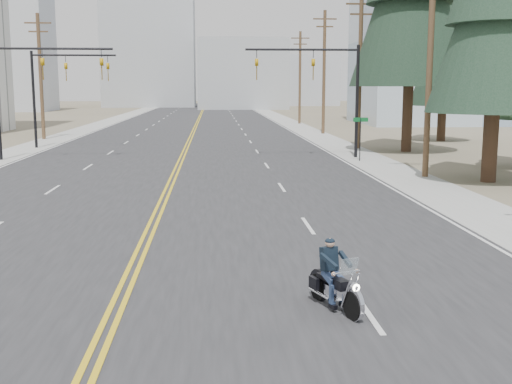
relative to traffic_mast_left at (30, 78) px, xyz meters
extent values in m
cube|color=#303033|center=(8.98, 38.00, -4.93)|extent=(20.00, 200.00, 0.01)
cube|color=#A5A5A0|center=(-2.52, 38.00, -4.93)|extent=(3.00, 200.00, 0.01)
cube|color=#A5A5A0|center=(20.48, 38.00, -4.93)|extent=(3.00, 200.00, 0.01)
cylinder|color=black|center=(1.48, 0.00, 1.76)|extent=(7.00, 0.14, 0.14)
imported|color=#BF8C0C|center=(0.78, 0.00, 1.11)|extent=(0.21, 0.26, 1.30)
imported|color=#BF8C0C|center=(4.28, 0.00, 1.11)|extent=(0.21, 0.26, 1.30)
cylinder|color=black|center=(19.98, 0.00, -1.44)|extent=(0.20, 0.20, 7.00)
cylinder|color=black|center=(16.48, 0.00, 1.76)|extent=(7.00, 0.14, 0.14)
imported|color=#BF8C0C|center=(17.18, 0.00, 1.11)|extent=(0.21, 0.26, 1.30)
imported|color=#BF8C0C|center=(13.68, 0.00, 1.11)|extent=(0.21, 0.26, 1.30)
cylinder|color=black|center=(-2.02, 8.00, -1.44)|extent=(0.20, 0.20, 7.00)
cylinder|color=black|center=(0.98, 8.00, 1.76)|extent=(6.00, 0.14, 0.14)
imported|color=#BF8C0C|center=(0.38, 8.00, 1.11)|extent=(0.21, 0.26, 1.30)
imported|color=#BF8C0C|center=(3.38, 8.00, 1.11)|extent=(0.21, 0.26, 1.30)
cylinder|color=black|center=(19.78, -2.00, -3.64)|extent=(0.06, 0.06, 2.60)
cube|color=#0C5926|center=(19.78, -2.00, -2.44)|extent=(0.90, 0.03, 0.25)
cylinder|color=brown|center=(21.48, -9.00, 0.81)|extent=(0.30, 0.30, 11.50)
cylinder|color=brown|center=(21.48, 6.00, 0.56)|extent=(0.30, 0.30, 11.00)
cube|color=brown|center=(21.48, 6.00, 5.26)|extent=(2.20, 0.12, 0.12)
cube|color=brown|center=(21.48, 6.00, 4.56)|extent=(1.60, 0.12, 0.12)
cylinder|color=brown|center=(21.48, 21.00, 0.81)|extent=(0.30, 0.30, 11.50)
cube|color=brown|center=(21.48, 21.00, 5.76)|extent=(2.20, 0.12, 0.12)
cube|color=brown|center=(21.48, 21.00, 5.06)|extent=(1.60, 0.12, 0.12)
cylinder|color=brown|center=(21.48, 38.00, 0.56)|extent=(0.30, 0.30, 11.00)
cube|color=brown|center=(21.48, 38.00, 5.26)|extent=(2.20, 0.12, 0.12)
cube|color=brown|center=(21.48, 38.00, 4.56)|extent=(1.60, 0.12, 0.12)
cylinder|color=brown|center=(-3.52, 16.00, 0.31)|extent=(0.30, 0.30, 10.50)
cube|color=brown|center=(-3.52, 16.00, 4.76)|extent=(2.20, 0.12, 0.12)
cube|color=brown|center=(-3.52, 16.00, 4.06)|extent=(1.60, 0.12, 0.12)
cube|color=#9EB5CC|center=(40.98, 38.00, 5.06)|extent=(24.00, 16.00, 20.00)
cube|color=#B7BCC6|center=(-26.02, 83.00, 6.06)|extent=(14.00, 12.00, 22.00)
cube|color=#ADB2B7|center=(16.98, 93.00, 2.06)|extent=(18.00, 14.00, 14.00)
cube|color=#B7BCC6|center=(48.98, 78.00, 4.06)|extent=(16.00, 12.00, 18.00)
cube|color=#ADB2B7|center=(-3.02, 108.00, 8.06)|extent=(20.00, 15.00, 26.00)
cube|color=#B7BCC6|center=(33.98, 118.00, 1.06)|extent=(14.00, 14.00, 12.00)
cylinder|color=#382619|center=(23.92, -10.81, -3.31)|extent=(0.63, 0.63, 3.26)
cone|color=#18301F|center=(23.92, -10.81, 3.21)|extent=(6.16, 6.16, 9.78)
cylinder|color=#382619|center=(24.31, 3.56, -2.70)|extent=(0.78, 0.78, 4.47)
cylinder|color=#382619|center=(29.87, 12.19, -3.47)|extent=(0.68, 0.68, 2.93)
cone|color=black|center=(29.87, 12.19, 2.40)|extent=(5.48, 5.48, 8.80)
cone|color=black|center=(29.87, 12.19, 4.89)|extent=(4.11, 4.11, 6.60)
camera|label=1|loc=(10.97, -39.99, -0.51)|focal=45.00mm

